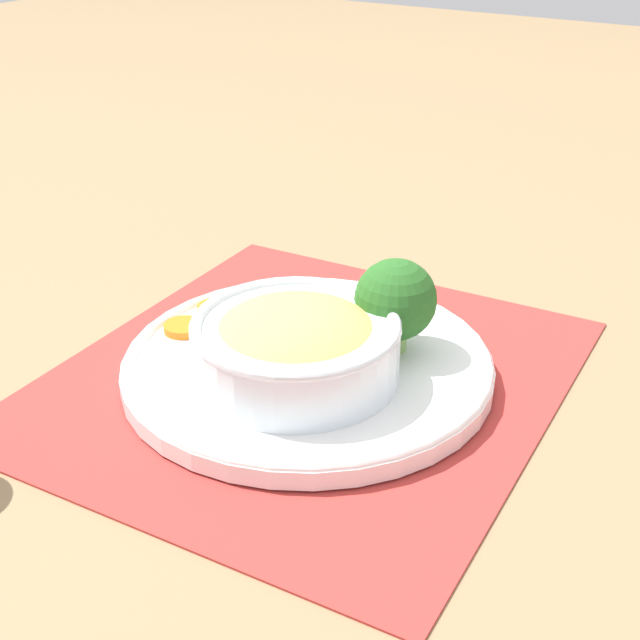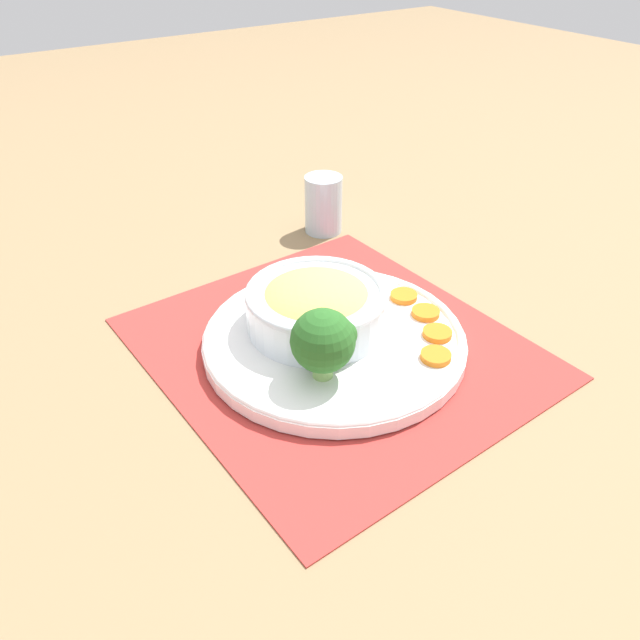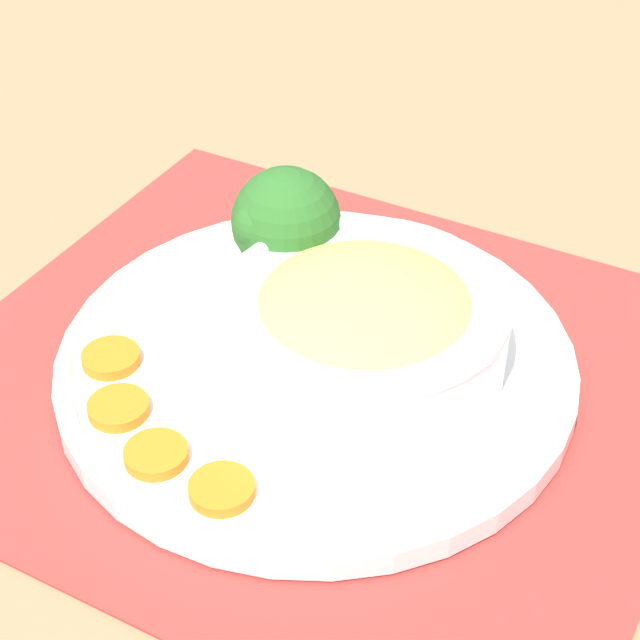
# 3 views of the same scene
# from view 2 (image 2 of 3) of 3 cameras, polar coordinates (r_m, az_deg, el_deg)

# --- Properties ---
(ground_plane) EXTENTS (4.00, 4.00, 0.00)m
(ground_plane) POSITION_cam_2_polar(r_m,az_deg,el_deg) (0.78, 1.29, -2.59)
(ground_plane) COLOR #8C704C
(placemat) EXTENTS (0.43, 0.48, 0.00)m
(placemat) POSITION_cam_2_polar(r_m,az_deg,el_deg) (0.78, 1.30, -2.47)
(placemat) COLOR #B2332D
(placemat) RESTS_ON ground_plane
(plate) EXTENTS (0.32, 0.32, 0.02)m
(plate) POSITION_cam_2_polar(r_m,az_deg,el_deg) (0.77, 1.31, -1.68)
(plate) COLOR white
(plate) RESTS_ON placemat
(bowl) EXTENTS (0.17, 0.17, 0.06)m
(bowl) POSITION_cam_2_polar(r_m,az_deg,el_deg) (0.77, -0.34, 1.42)
(bowl) COLOR silver
(bowl) RESTS_ON plate
(broccoli_floret) EXTENTS (0.07, 0.07, 0.09)m
(broccoli_floret) POSITION_cam_2_polar(r_m,az_deg,el_deg) (0.68, 0.31, -1.92)
(broccoli_floret) COLOR #84AD5B
(broccoli_floret) RESTS_ON plate
(carrot_slice_near) EXTENTS (0.04, 0.04, 0.01)m
(carrot_slice_near) POSITION_cam_2_polar(r_m,az_deg,el_deg) (0.74, 10.54, -3.26)
(carrot_slice_near) COLOR orange
(carrot_slice_near) RESTS_ON plate
(carrot_slice_middle) EXTENTS (0.04, 0.04, 0.01)m
(carrot_slice_middle) POSITION_cam_2_polar(r_m,az_deg,el_deg) (0.78, 10.67, -1.20)
(carrot_slice_middle) COLOR orange
(carrot_slice_middle) RESTS_ON plate
(carrot_slice_far) EXTENTS (0.04, 0.04, 0.01)m
(carrot_slice_far) POSITION_cam_2_polar(r_m,az_deg,el_deg) (0.81, 9.63, 0.67)
(carrot_slice_far) COLOR orange
(carrot_slice_far) RESTS_ON plate
(carrot_slice_extra) EXTENTS (0.04, 0.04, 0.01)m
(carrot_slice_extra) POSITION_cam_2_polar(r_m,az_deg,el_deg) (0.84, 7.67, 2.18)
(carrot_slice_extra) COLOR orange
(carrot_slice_extra) RESTS_ON plate
(water_glass) EXTENTS (0.06, 0.06, 0.09)m
(water_glass) POSITION_cam_2_polar(r_m,az_deg,el_deg) (1.04, 0.31, 10.26)
(water_glass) COLOR silver
(water_glass) RESTS_ON ground_plane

